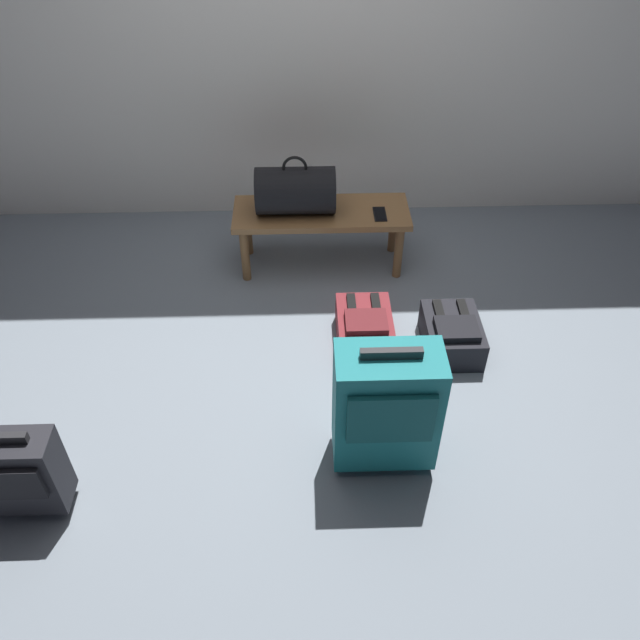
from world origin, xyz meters
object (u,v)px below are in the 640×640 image
(bench, at_px, (321,219))
(backpack_maroon, at_px, (364,327))
(suitcase_small_charcoal, at_px, (20,472))
(duffel_bag_black, at_px, (295,190))
(cell_phone, at_px, (380,214))
(suitcase_upright_teal, at_px, (386,406))
(backpack_dark, at_px, (452,334))

(bench, relative_size, backpack_maroon, 2.63)
(suitcase_small_charcoal, bearing_deg, backpack_maroon, 33.59)
(backpack_maroon, bearing_deg, duffel_bag_black, 116.67)
(cell_phone, relative_size, suitcase_small_charcoal, 0.31)
(cell_phone, height_order, suitcase_upright_teal, suitcase_upright_teal)
(bench, relative_size, duffel_bag_black, 2.27)
(bench, relative_size, backpack_dark, 2.63)
(duffel_bag_black, xyz_separation_m, backpack_maroon, (0.34, -0.68, -0.41))
(bench, xyz_separation_m, duffel_bag_black, (-0.14, 0.00, 0.19))
(bench, distance_m, backpack_dark, 1.01)
(suitcase_small_charcoal, bearing_deg, backpack_dark, 25.23)
(backpack_maroon, bearing_deg, suitcase_upright_teal, -88.72)
(duffel_bag_black, height_order, backpack_maroon, duffel_bag_black)
(duffel_bag_black, height_order, cell_phone, duffel_bag_black)
(cell_phone, height_order, suitcase_small_charcoal, suitcase_small_charcoal)
(suitcase_upright_teal, bearing_deg, backpack_dark, 57.74)
(bench, bearing_deg, duffel_bag_black, 180.00)
(duffel_bag_black, relative_size, suitcase_upright_teal, 0.68)
(backpack_maroon, xyz_separation_m, backpack_dark, (0.44, -0.07, 0.00))
(duffel_bag_black, xyz_separation_m, backpack_dark, (0.79, -0.75, -0.41))
(duffel_bag_black, distance_m, backpack_maroon, 0.87)
(suitcase_small_charcoal, bearing_deg, bench, 53.11)
(bench, xyz_separation_m, backpack_dark, (0.64, -0.75, -0.22))
(suitcase_small_charcoal, height_order, backpack_maroon, suitcase_small_charcoal)
(duffel_bag_black, height_order, suitcase_upright_teal, duffel_bag_black)
(cell_phone, distance_m, suitcase_upright_teal, 1.38)
(duffel_bag_black, distance_m, suitcase_upright_teal, 1.48)
(suitcase_upright_teal, bearing_deg, cell_phone, 85.43)
(bench, distance_m, backpack_maroon, 0.75)
(duffel_bag_black, bearing_deg, backpack_dark, -43.60)
(cell_phone, relative_size, suitcase_upright_teal, 0.22)
(suitcase_small_charcoal, relative_size, backpack_dark, 1.21)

